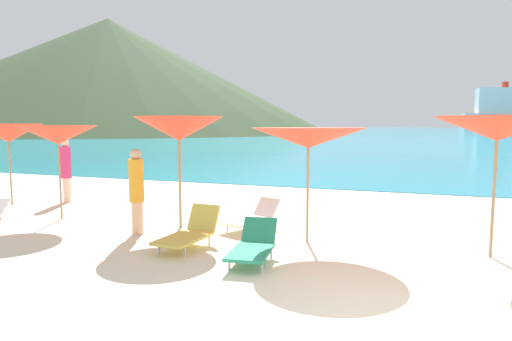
# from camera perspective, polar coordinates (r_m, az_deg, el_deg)

# --- Properties ---
(ground_plane) EXTENTS (50.00, 100.00, 0.30)m
(ground_plane) POSITION_cam_1_polar(r_m,az_deg,el_deg) (14.80, 19.43, -3.40)
(ground_plane) COLOR beige
(ocean_water) EXTENTS (650.00, 440.00, 0.02)m
(ocean_water) POSITION_cam_1_polar(r_m,az_deg,el_deg) (234.57, 20.05, 5.07)
(ocean_water) COLOR teal
(ocean_water) RESTS_ON ground_plane
(headland_hill) EXTENTS (128.28, 128.28, 33.17)m
(headland_hill) POSITION_cam_1_polar(r_m,az_deg,el_deg) (137.28, -18.72, 11.68)
(headland_hill) COLOR #384C2D
(headland_hill) RESTS_ON ground_plane
(umbrella_0) EXTENTS (1.77, 1.77, 2.22)m
(umbrella_0) POSITION_cam_1_polar(r_m,az_deg,el_deg) (13.52, -29.86, 4.29)
(umbrella_0) COLOR #9E7F59
(umbrella_0) RESTS_ON ground_plane
(umbrella_1) EXTENTS (1.84, 1.84, 2.17)m
(umbrella_1) POSITION_cam_1_polar(r_m,az_deg,el_deg) (10.91, -24.63, 4.28)
(umbrella_1) COLOR #9E7F59
(umbrella_1) RESTS_ON ground_plane
(umbrella_2) EXTENTS (1.97, 1.97, 2.35)m
(umbrella_2) POSITION_cam_1_polar(r_m,az_deg,el_deg) (9.19, -10.12, 5.41)
(umbrella_2) COLOR #9E7F59
(umbrella_2) RESTS_ON ground_plane
(umbrella_3) EXTENTS (2.29, 2.29, 2.13)m
(umbrella_3) POSITION_cam_1_polar(r_m,az_deg,el_deg) (7.96, 6.90, 4.27)
(umbrella_3) COLOR #9E7F59
(umbrella_3) RESTS_ON ground_plane
(umbrella_4) EXTENTS (2.02, 2.02, 2.32)m
(umbrella_4) POSITION_cam_1_polar(r_m,az_deg,el_deg) (7.97, 29.21, 4.82)
(umbrella_4) COLOR #9E7F59
(umbrella_4) RESTS_ON ground_plane
(lounge_chair_2) EXTENTS (1.02, 1.42, 0.60)m
(lounge_chair_2) POSITION_cam_1_polar(r_m,az_deg,el_deg) (9.11, -0.46, -6.16)
(lounge_chair_2) COLOR white
(lounge_chair_2) RESTS_ON ground_plane
(lounge_chair_3) EXTENTS (0.74, 1.39, 0.60)m
(lounge_chair_3) POSITION_cam_1_polar(r_m,az_deg,el_deg) (7.00, -0.37, -9.81)
(lounge_chair_3) COLOR #268C66
(lounge_chair_3) RESTS_ON ground_plane
(lounge_chair_7) EXTENTS (0.71, 1.41, 0.69)m
(lounge_chair_7) POSITION_cam_1_polar(r_m,az_deg,el_deg) (7.86, -8.71, -8.00)
(lounge_chair_7) COLOR #D8BF4C
(lounge_chair_7) RESTS_ON ground_plane
(beachgoer_1) EXTENTS (0.29, 0.29, 1.71)m
(beachgoer_1) POSITION_cam_1_polar(r_m,az_deg,el_deg) (8.90, -15.46, -2.32)
(beachgoer_1) COLOR #DBAA84
(beachgoer_1) RESTS_ON ground_plane
(beachgoer_4) EXTENTS (0.29, 0.29, 1.79)m
(beachgoer_4) POSITION_cam_1_polar(r_m,az_deg,el_deg) (13.33, -23.74, 0.29)
(beachgoer_4) COLOR beige
(beachgoer_4) RESTS_ON ground_plane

